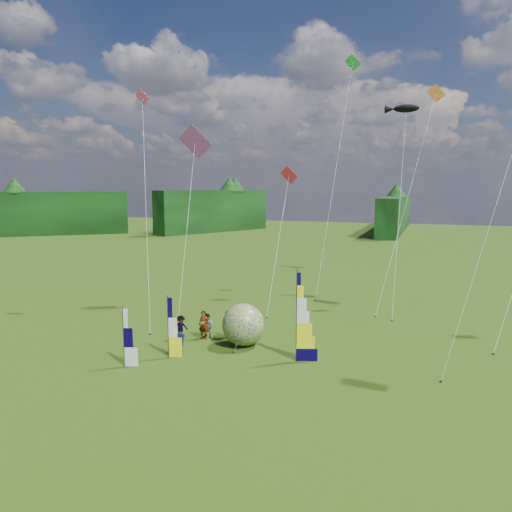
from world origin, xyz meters
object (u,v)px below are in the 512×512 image
(side_banner_left, at_px, (168,328))
(spectator_d, at_px, (228,324))
(spectator_c, at_px, (181,328))
(bol_inflatable, at_px, (243,325))
(side_banner_far, at_px, (124,338))
(spectator_a, at_px, (204,325))
(spectator_b, at_px, (208,326))
(camp_chair, at_px, (177,343))
(kite_whale, at_px, (400,193))
(feather_banner_main, at_px, (296,317))

(side_banner_left, relative_size, spectator_d, 1.94)
(spectator_c, bearing_deg, bol_inflatable, -51.14)
(bol_inflatable, relative_size, spectator_d, 1.45)
(side_banner_left, distance_m, spectator_c, 3.30)
(side_banner_far, bearing_deg, spectator_d, 48.96)
(spectator_a, bearing_deg, spectator_b, 59.39)
(side_banner_far, bearing_deg, spectator_b, 56.67)
(spectator_d, bearing_deg, bol_inflatable, -177.51)
(camp_chair, distance_m, kite_whale, 21.62)
(feather_banner_main, distance_m, spectator_b, 6.73)
(spectator_a, xyz_separation_m, spectator_b, (0.15, 0.26, -0.11))
(spectator_d, bearing_deg, spectator_c, 66.23)
(spectator_a, bearing_deg, spectator_c, -153.92)
(bol_inflatable, xyz_separation_m, kite_whale, (7.55, 14.54, 7.48))
(side_banner_far, distance_m, bol_inflatable, 6.96)
(bol_inflatable, distance_m, camp_chair, 3.96)
(spectator_a, bearing_deg, side_banner_left, -95.88)
(feather_banner_main, xyz_separation_m, kite_whale, (3.97, 16.05, 6.33))
(side_banner_far, bearing_deg, side_banner_left, 38.52)
(side_banner_left, xyz_separation_m, kite_whale, (10.63, 17.84, 7.06))
(feather_banner_main, height_order, spectator_b, feather_banner_main)
(side_banner_left, xyz_separation_m, side_banner_far, (-1.47, -1.97, -0.13))
(feather_banner_main, height_order, side_banner_left, feather_banner_main)
(bol_inflatable, xyz_separation_m, spectator_b, (-2.58, 0.62, -0.47))
(spectator_b, bearing_deg, camp_chair, -87.82)
(bol_inflatable, relative_size, spectator_b, 1.62)
(side_banner_left, distance_m, kite_whale, 21.93)
(bol_inflatable, relative_size, camp_chair, 2.35)
(side_banner_far, relative_size, camp_chair, 2.90)
(camp_chair, bearing_deg, feather_banner_main, 29.67)
(spectator_c, bearing_deg, kite_whale, -2.68)
(spectator_b, bearing_deg, side_banner_left, -86.48)
(kite_whale, bearing_deg, spectator_a, -133.74)
(side_banner_far, bearing_deg, spectator_a, 57.27)
(spectator_b, distance_m, camp_chair, 3.10)
(camp_chair, bearing_deg, spectator_a, 105.41)
(side_banner_far, height_order, spectator_d, side_banner_far)
(spectator_a, xyz_separation_m, spectator_d, (1.29, 0.70, -0.02))
(spectator_a, distance_m, kite_whale, 19.20)
(spectator_c, bearing_deg, side_banner_far, -151.40)
(spectator_d, distance_m, camp_chair, 3.85)
(spectator_b, bearing_deg, bol_inflatable, -2.83)
(spectator_a, height_order, spectator_b, spectator_a)
(side_banner_left, distance_m, side_banner_far, 2.46)
(feather_banner_main, bearing_deg, kite_whale, 57.77)
(side_banner_left, height_order, spectator_a, side_banner_left)
(bol_inflatable, bearing_deg, kite_whale, 62.55)
(side_banner_far, distance_m, camp_chair, 3.36)
(spectator_d, bearing_deg, kite_whale, -84.90)
(spectator_a, bearing_deg, side_banner_far, -108.31)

